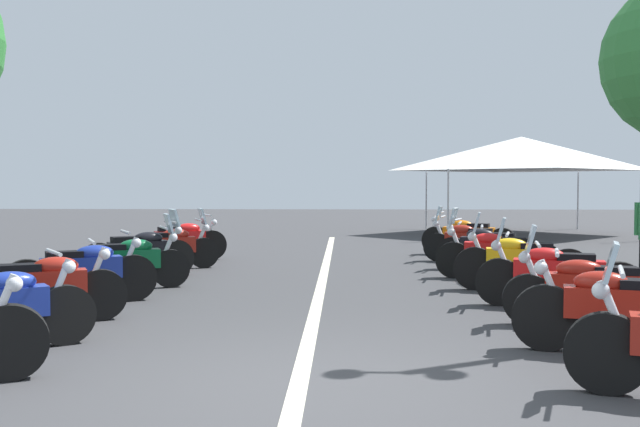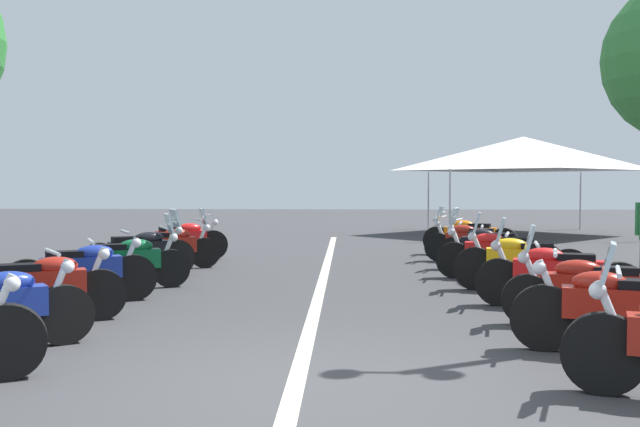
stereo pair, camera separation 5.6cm
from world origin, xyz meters
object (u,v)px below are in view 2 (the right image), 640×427
(motorcycle_right_row_4, at_px, (520,261))
(motorcycle_left_row_6, at_px, (169,246))
(motorcycle_left_row_4, at_px, (127,261))
(motorcycle_right_row_8, at_px, (469,236))
(motorcycle_right_row_1, at_px, (617,308))
(event_tent, at_px, (523,154))
(motorcycle_right_row_5, at_px, (498,253))
(motorcycle_left_row_2, at_px, (41,287))
(motorcycle_left_row_3, at_px, (83,271))
(motorcycle_left_row_5, at_px, (141,252))
(motorcycle_right_row_6, at_px, (488,247))
(motorcycle_right_row_7, at_px, (469,241))
(motorcycle_left_row_7, at_px, (182,240))
(motorcycle_right_row_2, at_px, (591,289))
(motorcycle_right_row_3, at_px, (556,274))
(traffic_cone_0, at_px, (610,274))

(motorcycle_right_row_4, bearing_deg, motorcycle_left_row_6, -11.79)
(motorcycle_left_row_4, height_order, motorcycle_right_row_8, motorcycle_left_row_4)
(motorcycle_right_row_1, relative_size, event_tent, 0.33)
(motorcycle_left_row_4, relative_size, motorcycle_right_row_5, 0.89)
(motorcycle_right_row_1, distance_m, motorcycle_right_row_4, 4.13)
(motorcycle_left_row_2, bearing_deg, motorcycle_left_row_3, 65.72)
(motorcycle_left_row_3, bearing_deg, motorcycle_right_row_5, -3.88)
(motorcycle_left_row_3, distance_m, motorcycle_left_row_5, 2.72)
(motorcycle_right_row_1, xyz_separation_m, motorcycle_right_row_4, (4.13, -0.05, 0.01))
(motorcycle_left_row_2, xyz_separation_m, motorcycle_left_row_5, (4.12, 0.01, 0.02))
(motorcycle_right_row_6, height_order, motorcycle_right_row_7, motorcycle_right_row_6)
(motorcycle_left_row_7, xyz_separation_m, motorcycle_right_row_2, (-6.94, -6.42, -0.00))
(motorcycle_right_row_1, distance_m, motorcycle_right_row_7, 8.22)
(motorcycle_left_row_6, relative_size, motorcycle_right_row_4, 0.94)
(motorcycle_right_row_6, relative_size, motorcycle_right_row_8, 0.93)
(motorcycle_right_row_3, bearing_deg, event_tent, -86.99)
(motorcycle_left_row_2, distance_m, motorcycle_right_row_3, 6.58)
(motorcycle_left_row_6, height_order, motorcycle_right_row_7, motorcycle_right_row_7)
(motorcycle_left_row_7, bearing_deg, motorcycle_right_row_6, -39.52)
(motorcycle_left_row_2, xyz_separation_m, event_tent, (15.20, -9.37, 2.20))
(traffic_cone_0, bearing_deg, motorcycle_left_row_6, 69.89)
(motorcycle_left_row_6, bearing_deg, motorcycle_left_row_7, 71.54)
(motorcycle_left_row_4, height_order, traffic_cone_0, motorcycle_left_row_4)
(motorcycle_left_row_3, xyz_separation_m, motorcycle_left_row_7, (5.56, -0.08, -0.01))
(motorcycle_right_row_2, relative_size, motorcycle_right_row_8, 0.98)
(motorcycle_left_row_4, distance_m, motorcycle_right_row_8, 8.38)
(motorcycle_left_row_7, bearing_deg, motorcycle_left_row_4, -114.17)
(motorcycle_left_row_5, relative_size, motorcycle_right_row_8, 0.85)
(motorcycle_right_row_2, bearing_deg, motorcycle_right_row_3, -76.84)
(motorcycle_left_row_7, bearing_deg, motorcycle_left_row_3, -116.45)
(motorcycle_right_row_4, bearing_deg, motorcycle_left_row_4, 11.52)
(motorcycle_left_row_3, height_order, motorcycle_right_row_3, motorcycle_right_row_3)
(motorcycle_right_row_3, bearing_deg, motorcycle_right_row_2, 106.40)
(motorcycle_right_row_4, height_order, event_tent, event_tent)
(motorcycle_right_row_3, relative_size, traffic_cone_0, 3.50)
(motorcycle_left_row_5, distance_m, event_tent, 14.68)
(motorcycle_right_row_8, bearing_deg, motorcycle_left_row_3, 67.47)
(motorcycle_left_row_2, height_order, event_tent, event_tent)
(motorcycle_right_row_4, relative_size, motorcycle_right_row_6, 1.05)
(motorcycle_right_row_8, bearing_deg, event_tent, -91.94)
(motorcycle_left_row_4, bearing_deg, motorcycle_right_row_4, -23.44)
(event_tent, bearing_deg, motorcycle_left_row_7, 131.51)
(motorcycle_right_row_5, bearing_deg, motorcycle_left_row_5, 13.38)
(motorcycle_left_row_4, distance_m, motorcycle_right_row_3, 6.45)
(motorcycle_left_row_6, bearing_deg, motorcycle_right_row_3, -55.71)
(traffic_cone_0, bearing_deg, motorcycle_left_row_4, 89.26)
(motorcycle_right_row_7, bearing_deg, motorcycle_left_row_6, 30.63)
(motorcycle_left_row_5, xyz_separation_m, motorcycle_right_row_2, (-4.09, -6.49, -0.02))
(motorcycle_left_row_3, bearing_deg, motorcycle_right_row_2, -39.69)
(motorcycle_left_row_2, xyz_separation_m, motorcycle_left_row_7, (6.96, -0.06, 0.01))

